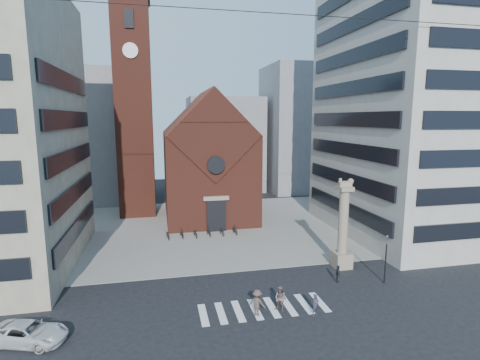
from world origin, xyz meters
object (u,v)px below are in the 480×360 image
object	(u,v)px
pedestrian_0	(316,305)
scooter_0	(168,235)
white_car	(28,333)
traffic_light	(386,258)
pedestrian_2	(338,274)
pedestrian_1	(280,299)
lion_column	(343,232)

from	to	relation	value
pedestrian_0	scooter_0	bearing A→B (deg)	90.13
white_car	pedestrian_0	size ratio (longest dim) A/B	3.01
traffic_light	pedestrian_2	xyz separation A→B (m)	(-3.91, 0.97, -1.51)
pedestrian_1	scooter_0	xyz separation A→B (m)	(-7.73, 18.74, -0.41)
lion_column	scooter_0	size ratio (longest dim) A/B	4.54
pedestrian_0	pedestrian_1	xyz separation A→B (m)	(-2.29, 1.13, 0.15)
pedestrian_0	pedestrian_2	world-z (taller)	pedestrian_0
pedestrian_1	pedestrian_2	distance (m)	7.37
pedestrian_1	pedestrian_2	bearing A→B (deg)	73.99
pedestrian_0	lion_column	bearing A→B (deg)	25.39
lion_column	traffic_light	xyz separation A→B (m)	(1.99, -4.00, -1.17)
white_car	pedestrian_0	bearing A→B (deg)	-74.05
traffic_light	white_car	xyz separation A→B (m)	(-27.28, -3.05, -1.61)
pedestrian_2	scooter_0	size ratio (longest dim) A/B	0.81
traffic_light	scooter_0	distance (m)	24.27
traffic_light	pedestrian_0	world-z (taller)	traffic_light
lion_column	white_car	bearing A→B (deg)	-164.43
pedestrian_1	scooter_0	world-z (taller)	pedestrian_1
traffic_light	pedestrian_1	size ratio (longest dim) A/B	2.24
pedestrian_0	pedestrian_2	xyz separation A→B (m)	(4.14, 4.73, -0.03)
lion_column	white_car	distance (m)	26.40
white_car	pedestrian_1	size ratio (longest dim) A/B	2.54
pedestrian_0	pedestrian_1	bearing A→B (deg)	127.09
traffic_light	white_car	distance (m)	27.50
white_car	traffic_light	bearing A→B (deg)	-65.55
lion_column	traffic_light	size ratio (longest dim) A/B	2.02
white_car	pedestrian_2	bearing A→B (deg)	-62.17
pedestrian_2	scooter_0	xyz separation A→B (m)	(-14.16, 15.15, -0.23)
traffic_light	white_car	size ratio (longest dim) A/B	0.88
pedestrian_1	white_car	bearing A→B (deg)	-133.82
traffic_light	pedestrian_1	bearing A→B (deg)	-165.72
scooter_0	lion_column	bearing A→B (deg)	-43.55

